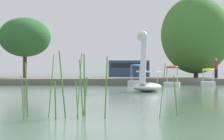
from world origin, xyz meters
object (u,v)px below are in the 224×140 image
at_px(swan_boat, 147,79).
at_px(pedal_boat_blue, 136,80).
at_px(person_on_path, 216,67).
at_px(tree_broadleaf_left, 25,37).
at_px(parked_van, 129,68).
at_px(pedal_boat_red, 172,80).
at_px(pedal_boat_yellow, 208,80).
at_px(tree_willow_overhanging, 196,35).

distance_m(swan_boat, pedal_boat_blue, 9.53).
bearing_deg(person_on_path, tree_broadleaf_left, 168.22).
distance_m(pedal_boat_blue, tree_broadleaf_left, 12.60).
distance_m(swan_boat, parked_van, 23.97).
distance_m(pedal_boat_red, parked_van, 15.08).
relative_size(pedal_boat_blue, pedal_boat_yellow, 1.03).
relative_size(tree_broadleaf_left, person_on_path, 3.60).
height_order(person_on_path, parked_van, parked_van).
bearing_deg(person_on_path, swan_boat, -119.42).
height_order(swan_boat, person_on_path, swan_boat).
relative_size(swan_boat, parked_van, 0.75).
bearing_deg(tree_broadleaf_left, pedal_boat_blue, -38.69).
xyz_separation_m(pedal_boat_yellow, person_on_path, (1.89, 4.50, 1.00)).
height_order(swan_boat, tree_willow_overhanging, tree_willow_overhanging).
bearing_deg(pedal_boat_yellow, tree_willow_overhanging, 82.56).
relative_size(tree_willow_overhanging, person_on_path, 5.03).
relative_size(pedal_boat_red, pedal_boat_yellow, 1.00).
bearing_deg(person_on_path, tree_willow_overhanging, 100.96).
xyz_separation_m(swan_boat, pedal_boat_red, (3.05, 9.02, -0.21)).
height_order(pedal_boat_red, parked_van, parked_van).
xyz_separation_m(tree_broadleaf_left, person_on_path, (16.65, -3.47, -2.76)).
xyz_separation_m(pedal_boat_red, parked_van, (-1.99, 14.92, 0.99)).
bearing_deg(pedal_boat_blue, parked_van, 87.29).
relative_size(pedal_boat_blue, parked_van, 0.47).
distance_m(tree_broadleaf_left, parked_van, 12.51).
bearing_deg(tree_willow_overhanging, pedal_boat_yellow, -97.44).
distance_m(tree_willow_overhanging, tree_broadleaf_left, 15.88).
bearing_deg(pedal_boat_red, pedal_boat_blue, 169.33).
bearing_deg(pedal_boat_blue, tree_broadleaf_left, 141.31).
relative_size(pedal_boat_blue, tree_broadleaf_left, 0.33).
xyz_separation_m(tree_broadleaf_left, parked_van, (10.06, 6.90, -2.75)).
bearing_deg(pedal_boat_red, tree_broadleaf_left, 146.37).
distance_m(pedal_boat_blue, pedal_boat_yellow, 5.40).
relative_size(pedal_boat_red, tree_broadleaf_left, 0.33).
height_order(swan_boat, pedal_boat_yellow, swan_boat).
height_order(pedal_boat_yellow, person_on_path, person_on_path).
height_order(tree_willow_overhanging, tree_broadleaf_left, tree_willow_overhanging).
xyz_separation_m(pedal_boat_yellow, parked_van, (-4.70, 14.87, 1.01)).
bearing_deg(swan_boat, person_on_path, 60.58).
bearing_deg(pedal_boat_blue, person_on_path, 29.08).
relative_size(pedal_boat_blue, person_on_path, 1.20).
distance_m(pedal_boat_blue, tree_willow_overhanging, 11.12).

